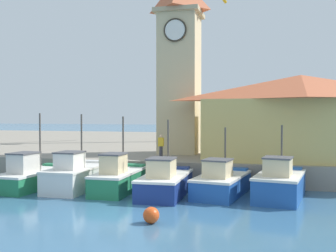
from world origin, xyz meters
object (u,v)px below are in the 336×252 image
fishing_boat_far_left (33,176)px  port_crane_near (192,72)px  warehouse_right (301,116)px  mooring_buoy (151,215)px  fishing_boat_left_outer (76,176)px  fishing_boat_center (222,182)px  fishing_boat_mid_right (280,184)px  clock_tower (180,59)px  dock_worker_along_quay (249,147)px  fishing_boat_left_inner (119,178)px  dock_worker_near_tower (161,146)px  fishing_boat_mid_left (165,182)px

fishing_boat_far_left → port_crane_near: 24.27m
warehouse_right → mooring_buoy: (-6.42, -11.85, -3.81)m
fishing_boat_left_outer → port_crane_near: 23.58m
fishing_boat_left_outer → fishing_boat_far_left: bearing=-174.3°
fishing_boat_center → fishing_boat_mid_right: fishing_boat_mid_right is taller
fishing_boat_mid_right → port_crane_near: port_crane_near is taller
clock_tower → port_crane_near: (-1.63, 13.47, 0.55)m
fishing_boat_mid_right → mooring_buoy: bearing=-130.5°
port_crane_near → mooring_buoy: 29.14m
fishing_boat_mid_right → dock_worker_along_quay: (-1.70, 4.55, 1.42)m
fishing_boat_left_inner → dock_worker_near_tower: bearing=72.9°
fishing_boat_left_inner → fishing_boat_mid_right: (8.54, 0.18, 0.04)m
mooring_buoy → dock_worker_along_quay: (3.29, 10.38, 1.88)m
fishing_boat_left_outer → fishing_boat_left_inner: fishing_boat_left_outer is taller
dock_worker_near_tower → fishing_boat_far_left: bearing=-145.3°
dock_worker_near_tower → dock_worker_along_quay: size_ratio=1.00×
fishing_boat_left_outer → clock_tower: clock_tower is taller
fishing_boat_far_left → fishing_boat_mid_left: 7.90m
port_crane_near → dock_worker_near_tower: (1.38, -17.78, -6.74)m
fishing_boat_left_inner → port_crane_near: (-0.10, 21.94, 8.21)m
fishing_boat_far_left → fishing_boat_left_inner: (5.17, 0.31, 0.04)m
dock_worker_near_tower → fishing_boat_mid_right: bearing=-28.7°
fishing_boat_far_left → mooring_buoy: fishing_boat_far_left is taller
clock_tower → mooring_buoy: 16.39m
port_crane_near → dock_worker_near_tower: bearing=-85.6°
fishing_boat_mid_left → port_crane_near: size_ratio=0.25×
port_crane_near → fishing_boat_far_left: bearing=-102.8°
port_crane_near → dock_worker_along_quay: (6.94, -17.21, -6.74)m
fishing_boat_mid_left → warehouse_right: 10.36m
fishing_boat_mid_left → dock_worker_near_tower: 4.98m
fishing_boat_left_inner → fishing_boat_center: (5.60, 0.46, -0.06)m
fishing_boat_mid_right → mooring_buoy: fishing_boat_mid_right is taller
dock_worker_near_tower → mooring_buoy: bearing=-76.9°
fishing_boat_far_left → dock_worker_along_quay: bearing=22.8°
fishing_boat_far_left → warehouse_right: warehouse_right is taller
fishing_boat_far_left → port_crane_near: port_crane_near is taller
fishing_boat_left_inner → dock_worker_along_quay: fishing_boat_left_inner is taller
fishing_boat_center → dock_worker_along_quay: (1.24, 4.27, 1.52)m
fishing_boat_mid_right → dock_worker_near_tower: bearing=151.3°
fishing_boat_left_inner → fishing_boat_mid_right: size_ratio=1.03×
fishing_boat_mid_left → clock_tower: (-1.20, 8.83, 7.69)m
port_crane_near → dock_worker_near_tower: port_crane_near is taller
fishing_boat_left_inner → fishing_boat_mid_right: fishing_boat_left_inner is taller
fishing_boat_mid_left → dock_worker_along_quay: (4.11, 5.09, 1.50)m
fishing_boat_left_outer → dock_worker_near_tower: bearing=47.8°
mooring_buoy → dock_worker_near_tower: size_ratio=0.40×
fishing_boat_mid_left → clock_tower: clock_tower is taller
fishing_boat_mid_left → warehouse_right: size_ratio=0.41×
port_crane_near → dock_worker_along_quay: size_ratio=12.58×
fishing_boat_mid_right → dock_worker_near_tower: 8.40m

